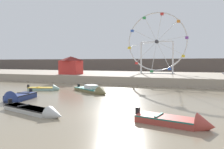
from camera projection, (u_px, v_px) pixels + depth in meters
name	position (u px, v px, depth m)	size (l,w,h in m)	color
ground_plane	(113.00, 112.00, 15.12)	(240.00, 240.00, 0.00)	gray
quay_promenade	(165.00, 78.00, 39.82)	(110.00, 19.56, 1.26)	tan
distant_town_skyline	(176.00, 67.00, 61.50)	(140.00, 3.00, 4.40)	#564C47
motorboat_pale_grey	(37.00, 111.00, 14.53)	(5.82, 2.42, 1.02)	silver
motorboat_seafoam	(47.00, 89.00, 26.78)	(4.02, 2.37, 1.04)	#93BCAD
motorboat_navy_blue	(16.00, 98.00, 19.57)	(2.02, 4.08, 1.41)	navy
motorboat_olive_wood	(94.00, 90.00, 24.58)	(5.69, 4.27, 1.27)	olive
motorboat_faded_red	(181.00, 122.00, 11.83)	(4.45, 2.09, 1.25)	#B24238
ferris_wheel_white_frame	(157.00, 43.00, 41.68)	(11.43, 1.20, 11.71)	silver
carnival_booth_red_striped	(71.00, 65.00, 39.37)	(4.05, 2.92, 3.22)	red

